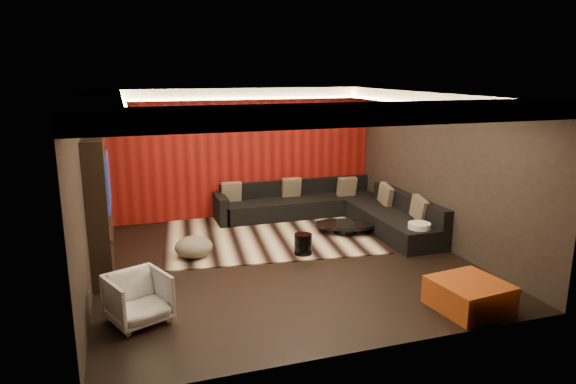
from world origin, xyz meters
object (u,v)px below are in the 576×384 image
object	(u,v)px
drum_stool	(303,244)
armchair	(138,298)
coffee_table	(345,228)
white_side_table	(419,236)
sectional_sofa	(334,210)
orange_ottoman	(469,295)

from	to	relation	value
drum_stool	armchair	world-z (taller)	armchair
coffee_table	drum_stool	world-z (taller)	drum_stool
white_side_table	sectional_sofa	bearing A→B (deg)	110.22
sectional_sofa	orange_ottoman	bearing A→B (deg)	-88.33
orange_ottoman	sectional_sofa	world-z (taller)	sectional_sofa
white_side_table	armchair	distance (m)	5.05
white_side_table	armchair	xyz separation A→B (m)	(-4.89, -1.25, 0.07)
coffee_table	drum_stool	distance (m)	1.47
coffee_table	orange_ottoman	size ratio (longest dim) A/B	1.33
orange_ottoman	sectional_sofa	bearing A→B (deg)	91.67
drum_stool	sectional_sofa	distance (m)	2.13
coffee_table	orange_ottoman	distance (m)	3.52
drum_stool	armchair	bearing A→B (deg)	-149.84
drum_stool	sectional_sofa	world-z (taller)	sectional_sofa
coffee_table	white_side_table	bearing A→B (deg)	-55.09
coffee_table	drum_stool	xyz separation A→B (m)	(-1.19, -0.86, 0.08)
coffee_table	armchair	distance (m)	4.73
white_side_table	sectional_sofa	xyz separation A→B (m)	(-0.77, 2.08, 0.01)
armchair	sectional_sofa	size ratio (longest dim) A/B	0.20
orange_ottoman	armchair	xyz separation A→B (m)	(-4.25, 1.01, 0.13)
coffee_table	orange_ottoman	xyz separation A→B (m)	(0.23, -3.51, 0.08)
drum_stool	orange_ottoman	distance (m)	3.01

